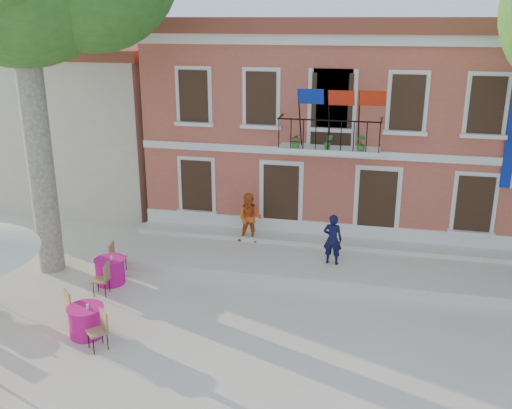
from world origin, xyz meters
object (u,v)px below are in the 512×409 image
at_px(pedestrian_orange, 250,218).
at_px(cafe_table_3, 110,270).
at_px(pedestrian_navy, 333,239).
at_px(cafe_table_1, 86,320).

xyz_separation_m(pedestrian_orange, cafe_table_3, (-3.43, -3.34, -0.73)).
relative_size(pedestrian_navy, cafe_table_1, 0.93).
xyz_separation_m(pedestrian_navy, pedestrian_orange, (-2.86, 1.13, 0.06)).
distance_m(cafe_table_1, cafe_table_3, 2.93).
height_order(pedestrian_orange, cafe_table_1, pedestrian_orange).
bearing_deg(pedestrian_navy, cafe_table_1, 47.73).
bearing_deg(pedestrian_navy, cafe_table_3, 24.70).
height_order(cafe_table_1, cafe_table_3, same).
distance_m(pedestrian_navy, cafe_table_1, 7.49).
relative_size(cafe_table_1, cafe_table_3, 0.87).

